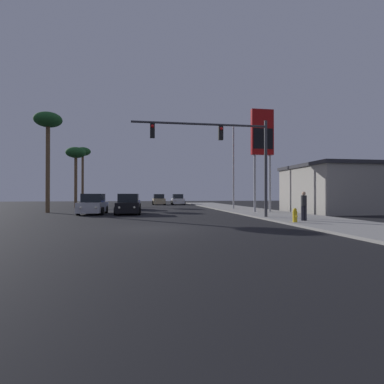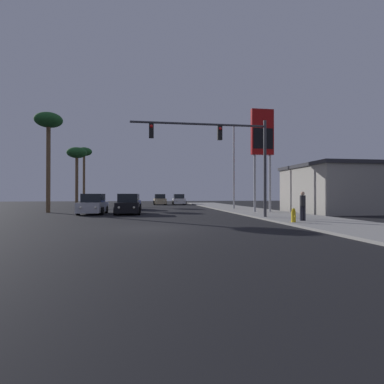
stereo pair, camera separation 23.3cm
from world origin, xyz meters
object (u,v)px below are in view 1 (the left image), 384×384
object	(u,v)px
car_silver	(93,205)
palm_tree_mid	(76,155)
car_tan	(159,200)
palm_tree_far	(83,155)
car_black	(128,205)
palm_tree_near	(48,125)
pedestrian_on_sidewalk	(304,205)
gas_station_sign	(262,138)
car_white	(178,200)
traffic_light_mast	(227,146)
car_blue	(131,202)
fire_hydrant	(295,215)
street_lamp	(232,162)

from	to	relation	value
car_silver	palm_tree_mid	bearing A→B (deg)	-69.91
car_tan	palm_tree_far	xyz separation A→B (m)	(-11.70, 0.57, 7.01)
car_black	palm_tree_near	xyz separation A→B (m)	(-7.19, 3.05, 7.03)
car_black	car_tan	bearing A→B (deg)	-99.00
car_tan	pedestrian_on_sidewalk	size ratio (longest dim) A/B	2.59
car_silver	gas_station_sign	size ratio (longest dim) A/B	0.48
car_white	gas_station_sign	xyz separation A→B (m)	(4.94, -22.79, 5.86)
car_white	traffic_light_mast	world-z (taller)	traffic_light_mast
traffic_light_mast	car_blue	bearing A→B (deg)	116.62
car_blue	fire_hydrant	xyz separation A→B (m)	(9.46, -17.58, -0.27)
car_blue	fire_hydrant	size ratio (longest dim) A/B	5.69
car_white	street_lamp	size ratio (longest dim) A/B	0.48
fire_hydrant	palm_tree_far	size ratio (longest dim) A/B	0.08
palm_tree_mid	car_silver	bearing A→B (deg)	-72.09
street_lamp	car_tan	bearing A→B (deg)	112.36
car_blue	street_lamp	bearing A→B (deg)	170.61
car_black	gas_station_sign	world-z (taller)	gas_station_sign
car_white	gas_station_sign	distance (m)	24.04
car_tan	gas_station_sign	xyz separation A→B (m)	(7.98, -22.77, 5.86)
fire_hydrant	car_blue	bearing A→B (deg)	118.29
car_silver	pedestrian_on_sidewalk	bearing A→B (deg)	146.20
car_black	street_lamp	bearing A→B (deg)	-152.45
car_silver	car_white	world-z (taller)	same
car_silver	traffic_light_mast	bearing A→B (deg)	148.16
car_tan	street_lamp	world-z (taller)	street_lamp
car_black	palm_tree_mid	bearing A→B (deg)	-61.84
traffic_light_mast	fire_hydrant	bearing A→B (deg)	-56.43
fire_hydrant	pedestrian_on_sidewalk	xyz separation A→B (m)	(1.01, 0.86, 0.55)
pedestrian_on_sidewalk	palm_tree_far	distance (m)	37.85
fire_hydrant	palm_tree_far	xyz separation A→B (m)	(-17.48, 33.19, 7.28)
car_black	traffic_light_mast	distance (m)	9.95
car_silver	car_blue	xyz separation A→B (m)	(2.77, 7.11, 0.00)
car_tan	car_blue	size ratio (longest dim) A/B	1.00
car_white	car_tan	bearing A→B (deg)	1.76
car_black	palm_tree_near	size ratio (longest dim) A/B	0.48
car_white	fire_hydrant	bearing A→B (deg)	96.14
palm_tree_near	car_silver	bearing A→B (deg)	-32.08
car_blue	palm_tree_mid	xyz separation A→B (m)	(-6.88, 5.61, 5.64)
car_black	car_blue	bearing A→B (deg)	-89.28
car_tan	palm_tree_far	bearing A→B (deg)	-4.25
traffic_light_mast	pedestrian_on_sidewalk	bearing A→B (deg)	-40.66
palm_tree_far	pedestrian_on_sidewalk	bearing A→B (deg)	-60.23
car_silver	palm_tree_mid	world-z (taller)	palm_tree_mid
pedestrian_on_sidewalk	palm_tree_near	world-z (taller)	palm_tree_near
car_blue	car_white	size ratio (longest dim) A/B	1.00
car_silver	car_black	bearing A→B (deg)	175.48
car_white	palm_tree_near	size ratio (longest dim) A/B	0.48
car_silver	palm_tree_far	distance (m)	24.35
car_tan	palm_tree_mid	size ratio (longest dim) A/B	0.58
car_white	gas_station_sign	bearing A→B (deg)	103.57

